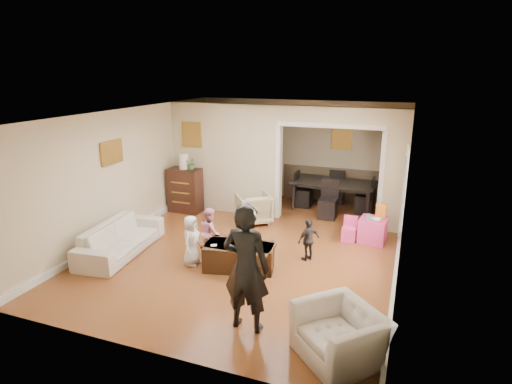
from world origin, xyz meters
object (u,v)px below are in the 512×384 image
at_px(dresser, 185,190).
at_px(cyan_cup, 368,217).
at_px(armchair_back, 254,208).
at_px(sofa, 121,238).
at_px(armchair_front, 340,335).
at_px(child_kneel_b, 210,232).
at_px(table_lamp, 184,161).
at_px(coffee_table, 239,256).
at_px(coffee_cup, 243,244).
at_px(adult_person, 246,268).
at_px(child_toddler, 309,240).
at_px(play_table, 373,230).
at_px(child_kneel_a, 191,241).
at_px(dining_table, 333,196).

distance_m(dresser, cyan_cup, 4.40).
bearing_deg(cyan_cup, armchair_back, 174.17).
relative_size(sofa, armchair_back, 2.73).
relative_size(armchair_front, child_kneel_b, 1.05).
bearing_deg(armchair_back, cyan_cup, 137.57).
relative_size(table_lamp, coffee_table, 0.30).
bearing_deg(child_kneel_b, armchair_back, -36.78).
distance_m(coffee_cup, child_kneel_b, 0.87).
height_order(sofa, coffee_table, sofa).
bearing_deg(table_lamp, adult_person, -51.38).
xyz_separation_m(coffee_table, child_kneel_b, (-0.70, 0.30, 0.24)).
height_order(armchair_front, child_toddler, child_toddler).
height_order(armchair_back, child_toddler, child_toddler).
bearing_deg(child_kneel_b, armchair_front, -160.31).
distance_m(play_table, child_kneel_a, 3.64).
relative_size(coffee_cup, child_kneel_a, 0.10).
xyz_separation_m(coffee_table, dining_table, (0.94, 3.77, 0.13)).
distance_m(coffee_cup, dining_table, 3.92).
height_order(dresser, coffee_table, dresser).
height_order(armchair_back, child_kneel_a, child_kneel_a).
relative_size(armchair_back, child_kneel_b, 0.79).
height_order(table_lamp, dining_table, table_lamp).
distance_m(coffee_table, adult_person, 1.89).
bearing_deg(cyan_cup, dining_table, 119.72).
bearing_deg(armchair_front, dresser, -178.77).
xyz_separation_m(sofa, adult_person, (3.12, -1.41, 0.59)).
bearing_deg(child_toddler, armchair_front, 58.32).
bearing_deg(table_lamp, child_toddler, -25.39).
height_order(cyan_cup, dining_table, dining_table).
bearing_deg(dining_table, dresser, -154.55).
xyz_separation_m(armchair_front, child_kneel_a, (-2.89, 1.63, 0.14)).
xyz_separation_m(armchair_back, child_kneel_a, (-0.27, -2.38, 0.12)).
distance_m(armchair_front, adult_person, 1.41).
xyz_separation_m(armchair_front, child_toddler, (-0.99, 2.53, 0.08)).
xyz_separation_m(play_table, cyan_cup, (-0.10, -0.05, 0.29)).
height_order(table_lamp, adult_person, adult_person).
distance_m(dining_table, child_toddler, 3.02).
distance_m(coffee_table, play_table, 2.89).
height_order(coffee_table, child_kneel_a, child_kneel_a).
xyz_separation_m(armchair_back, dresser, (-1.84, 0.16, 0.20)).
height_order(armchair_back, table_lamp, table_lamp).
bearing_deg(coffee_table, play_table, 44.42).
relative_size(cyan_cup, dining_table, 0.04).
bearing_deg(play_table, sofa, -153.46).
bearing_deg(armchair_front, coffee_table, -176.73).
relative_size(armchair_front, dresser, 0.92).
relative_size(armchair_back, dining_table, 0.37).
bearing_deg(child_kneel_b, child_kneel_a, 128.46).
relative_size(cyan_cup, child_kneel_a, 0.09).
distance_m(armchair_back, dresser, 1.85).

